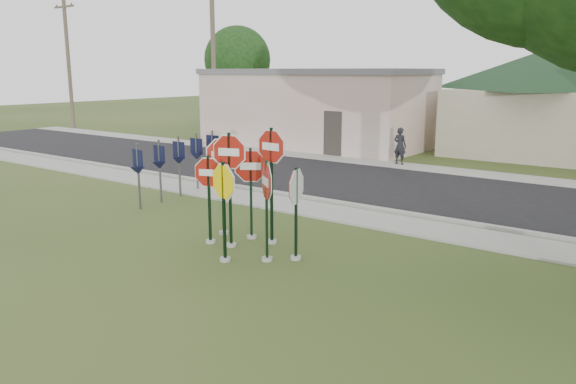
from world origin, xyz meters
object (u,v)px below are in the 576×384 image
Objects in this scene: stop_sign_center at (230,172)px; pedestrian at (400,146)px; stop_sign_left at (209,189)px; stop_sign_yellow at (224,199)px; utility_pole_near at (213,55)px.

stop_sign_center is 1.75× the size of pedestrian.
stop_sign_center is 13.29m from pedestrian.
stop_sign_left is (-0.59, -0.10, -0.45)m from stop_sign_center.
stop_sign_yellow is 1.43× the size of pedestrian.
utility_pole_near is at bearing 1.51° from pedestrian.
pedestrian is at bearing 100.15° from stop_sign_yellow.
stop_sign_center is at bearing -45.24° from utility_pole_near.
stop_sign_left reaches higher than pedestrian.
stop_sign_yellow is 20.77m from utility_pole_near.
stop_sign_left is at bearing -170.37° from stop_sign_center.
stop_sign_yellow is 0.24× the size of utility_pole_near.
utility_pole_near is at bearing 134.76° from stop_sign_center.
stop_sign_yellow is 1.41m from stop_sign_left.
utility_pole_near is at bearing 133.30° from stop_sign_left.
stop_sign_yellow is at bearing -55.05° from stop_sign_center.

